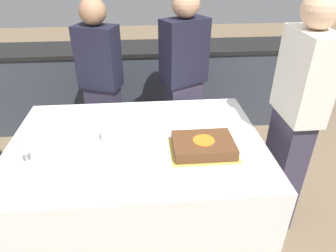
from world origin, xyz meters
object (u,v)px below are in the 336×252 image
Objects in this scene: cake at (203,145)px; wine_glass at (23,147)px; person_seated_right at (294,120)px; person_standing_back at (102,88)px; plate_stack at (116,133)px; person_cutting_cake at (183,82)px.

cake is 2.38× the size of wine_glass.
person_seated_right is 1.56m from person_standing_back.
plate_stack is 1.14× the size of wine_glass.
wine_glass is at bearing -177.48° from cake.
wine_glass reaches higher than plate_stack.
plate_stack is 0.93m from person_cutting_cake.
person_cutting_cake is at bearing 43.41° from wine_glass.
person_cutting_cake is (0.00, 0.94, 0.03)m from cake.
person_seated_right is (0.63, 0.15, 0.07)m from cake.
cake is at bearing -77.00° from person_seated_right.
person_standing_back is (0.33, 0.98, -0.07)m from wine_glass.
plate_stack reaches higher than cake.
wine_glass is at bearing 92.28° from person_standing_back.
person_standing_back reaches higher than wine_glass.
cake is 1.04m from wine_glass.
wine_glass is 0.11× the size of person_cutting_cake.
person_seated_right is 1.08× the size of person_standing_back.
wine_glass is 1.04m from person_standing_back.
plate_stack is at bearing 161.69° from cake.
wine_glass is at bearing 16.01° from person_cutting_cake.
wine_glass is at bearing -83.46° from person_seated_right.
wine_glass is 1.68m from person_seated_right.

